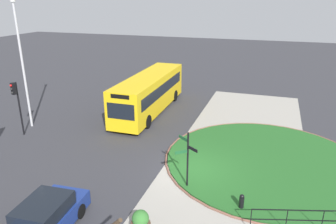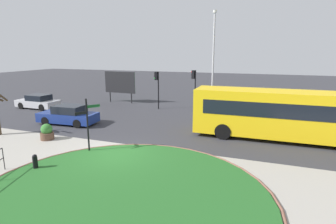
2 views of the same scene
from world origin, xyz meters
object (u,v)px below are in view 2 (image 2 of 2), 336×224
(signpost_directional, at_px, (88,121))
(lamppost_tall, at_px, (213,59))
(traffic_light_near, at_px, (157,82))
(planter_near_signpost, at_px, (47,133))
(car_far_lane, at_px, (68,115))
(car_near_lane, at_px, (38,102))
(traffic_light_far, at_px, (194,81))
(bollard_foreground, at_px, (35,162))
(bus_yellow, at_px, (282,114))
(billboard_left, at_px, (120,83))

(signpost_directional, distance_m, lamppost_tall, 13.99)
(traffic_light_near, height_order, planter_near_signpost, traffic_light_near)
(signpost_directional, relative_size, car_far_lane, 0.66)
(traffic_light_near, bearing_deg, car_near_lane, 16.53)
(traffic_light_far, bearing_deg, bollard_foreground, 88.74)
(car_near_lane, bearing_deg, lamppost_tall, -162.50)
(bus_yellow, distance_m, car_far_lane, 15.14)
(traffic_light_far, xyz_separation_m, lamppost_tall, (1.60, 0.55, 2.02))
(bollard_foreground, relative_size, car_near_lane, 0.18)
(signpost_directional, bearing_deg, billboard_left, 113.38)
(planter_near_signpost, bearing_deg, signpost_directional, -12.98)
(billboard_left, bearing_deg, car_far_lane, -83.30)
(bollard_foreground, xyz_separation_m, car_near_lane, (-10.94, 10.99, 0.24))
(car_far_lane, xyz_separation_m, lamppost_tall, (9.29, 8.55, 4.09))
(traffic_light_far, distance_m, planter_near_signpost, 13.41)
(lamppost_tall, bearing_deg, billboard_left, 175.90)
(car_far_lane, bearing_deg, traffic_light_near, -123.03)
(car_far_lane, bearing_deg, billboard_left, -88.85)
(traffic_light_near, relative_size, billboard_left, 0.97)
(car_near_lane, relative_size, planter_near_signpost, 4.14)
(billboard_left, bearing_deg, bollard_foreground, -71.53)
(traffic_light_near, xyz_separation_m, billboard_left, (-5.02, 1.75, -0.48))
(bollard_foreground, distance_m, lamppost_tall, 17.18)
(planter_near_signpost, bearing_deg, bollard_foreground, -52.35)
(signpost_directional, relative_size, bollard_foreground, 3.94)
(car_far_lane, height_order, traffic_light_near, traffic_light_near)
(signpost_directional, xyz_separation_m, bollard_foreground, (-0.93, -2.80, -1.34))
(bus_yellow, height_order, billboard_left, billboard_left)
(car_near_lane, xyz_separation_m, billboard_left, (5.93, 5.55, 1.51))
(bus_yellow, height_order, lamppost_tall, lamppost_tall)
(traffic_light_near, height_order, billboard_left, traffic_light_near)
(car_far_lane, height_order, billboard_left, billboard_left)
(planter_near_signpost, bearing_deg, car_near_lane, 137.93)
(bus_yellow, xyz_separation_m, traffic_light_far, (-7.35, 6.56, 1.09))
(signpost_directional, xyz_separation_m, car_far_lane, (-5.11, 4.46, -1.06))
(traffic_light_far, xyz_separation_m, planter_near_signpost, (-6.33, -11.59, -2.28))
(traffic_light_near, height_order, lamppost_tall, lamppost_tall)
(bollard_foreground, bearing_deg, planter_near_signpost, 127.65)
(traffic_light_far, height_order, billboard_left, traffic_light_far)
(signpost_directional, bearing_deg, traffic_light_near, 94.40)
(car_near_lane, height_order, car_far_lane, car_far_lane)
(bollard_foreground, xyz_separation_m, car_far_lane, (-4.18, 7.26, 0.28))
(traffic_light_near, distance_m, traffic_light_far, 3.53)
(car_near_lane, bearing_deg, billboard_left, -136.13)
(car_far_lane, relative_size, traffic_light_near, 1.28)
(car_far_lane, height_order, lamppost_tall, lamppost_tall)
(bus_yellow, height_order, planter_near_signpost, bus_yellow)
(signpost_directional, bearing_deg, bollard_foreground, -108.38)
(bollard_foreground, bearing_deg, bus_yellow, 38.74)
(planter_near_signpost, bearing_deg, traffic_light_near, 75.67)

